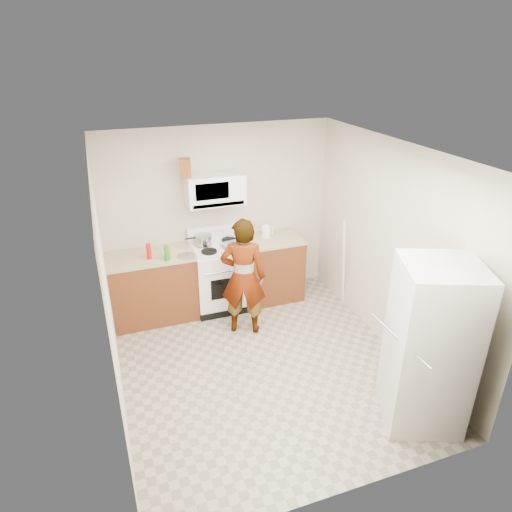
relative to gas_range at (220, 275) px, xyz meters
name	(u,v)px	position (x,y,z in m)	size (l,w,h in m)	color
floor	(264,365)	(0.10, -1.48, -0.49)	(3.60, 3.60, 0.00)	gray
back_wall	(220,216)	(0.10, 0.31, 0.76)	(3.20, 0.02, 2.50)	beige
right_wall	(392,250)	(1.69, -1.48, 0.76)	(0.02, 3.60, 2.50)	beige
cabinet_left	(153,288)	(-0.94, 0.01, -0.04)	(1.12, 0.62, 0.90)	brown
counter_left	(150,257)	(-0.94, 0.01, 0.43)	(1.14, 0.64, 0.04)	tan
cabinet_right	(272,269)	(0.78, 0.01, -0.04)	(0.80, 0.62, 0.90)	brown
counter_right	(272,239)	(0.78, 0.01, 0.43)	(0.82, 0.64, 0.04)	tan
gas_range	(220,275)	(0.00, 0.00, 0.00)	(0.76, 0.65, 1.13)	white
microwave	(215,189)	(0.00, 0.13, 1.21)	(0.76, 0.38, 0.40)	white
person	(243,277)	(0.11, -0.70, 0.30)	(0.57, 0.37, 1.56)	tan
fridge	(430,346)	(1.29, -2.74, 0.36)	(0.70, 0.70, 1.70)	silver
kettle	(266,232)	(0.71, 0.08, 0.53)	(0.13, 0.13, 0.16)	white
jug	(185,168)	(-0.38, 0.09, 1.53)	(0.14, 0.14, 0.24)	brown
saucepan	(203,240)	(-0.20, 0.10, 0.53)	(0.23, 0.23, 0.12)	#B1B0B5
tray	(230,245)	(0.14, -0.05, 0.47)	(0.25, 0.16, 0.05)	silver
bottle_spray	(149,251)	(-0.95, -0.09, 0.55)	(0.06, 0.06, 0.21)	red
bottle_hot_sauce	(170,253)	(-0.69, -0.16, 0.52)	(0.05, 0.05, 0.15)	orange
bottle_green_cap	(167,253)	(-0.75, -0.22, 0.55)	(0.06, 0.06, 0.20)	#167C20
pot_lid	(187,255)	(-0.48, -0.17, 0.46)	(0.26, 0.26, 0.01)	white
broom	(344,264)	(1.60, -0.60, 0.19)	(0.03, 0.03, 1.36)	white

